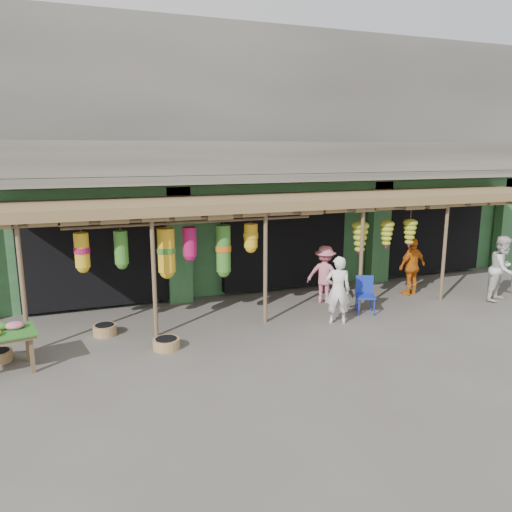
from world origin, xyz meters
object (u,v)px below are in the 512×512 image
object	(u,v)px
blue_chair	(365,292)
person_right	(502,269)
person_vendor	(412,266)
person_shopper	(325,274)
person_front	(338,290)

from	to	relation	value
blue_chair	person_right	world-z (taller)	person_right
blue_chair	person_right	distance (m)	3.93
person_vendor	person_shopper	xyz separation A→B (m)	(-2.58, 0.16, -0.04)
person_front	person_right	distance (m)	4.90
person_right	person_vendor	distance (m)	2.25
person_right	person_shopper	xyz separation A→B (m)	(-4.42, 1.46, -0.11)
person_right	blue_chair	bearing A→B (deg)	151.69
person_vendor	person_shopper	size ratio (longest dim) A/B	1.06
person_right	person_shopper	size ratio (longest dim) A/B	1.15
person_right	person_shopper	world-z (taller)	person_right
blue_chair	person_shopper	distance (m)	1.22
person_shopper	person_front	bearing A→B (deg)	114.29
person_right	person_vendor	xyz separation A→B (m)	(-1.84, 1.29, -0.07)
person_shopper	blue_chair	bearing A→B (deg)	158.12
blue_chair	person_vendor	size ratio (longest dim) A/B	0.57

